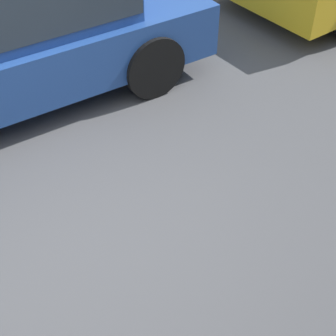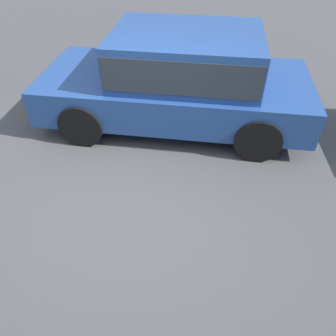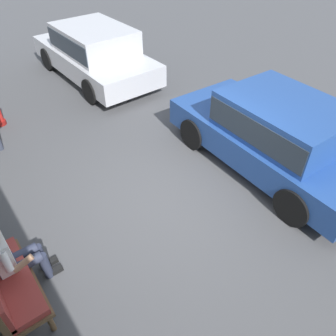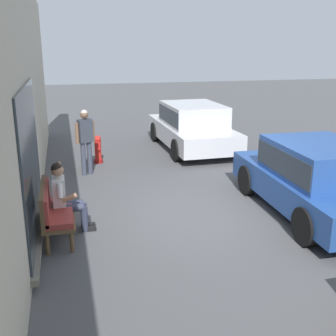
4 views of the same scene
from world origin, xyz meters
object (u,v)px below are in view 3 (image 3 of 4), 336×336
(bench, at_px, (3,283))
(parked_car_mid, at_px, (276,131))
(parked_car_far, at_px, (95,51))
(person_on_phone, at_px, (11,254))

(bench, distance_m, parked_car_mid, 5.12)
(bench, bearing_deg, parked_car_far, -37.06)
(person_on_phone, bearing_deg, parked_car_far, -36.81)
(bench, xyz_separation_m, parked_car_mid, (-0.12, -5.11, 0.26))
(person_on_phone, distance_m, parked_car_far, 6.87)
(parked_car_far, bearing_deg, bench, 142.94)
(person_on_phone, bearing_deg, bench, 137.59)
(bench, xyz_separation_m, parked_car_far, (5.74, -4.34, 0.27))
(bench, height_order, parked_car_mid, parked_car_mid)
(person_on_phone, distance_m, parked_car_mid, 4.90)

